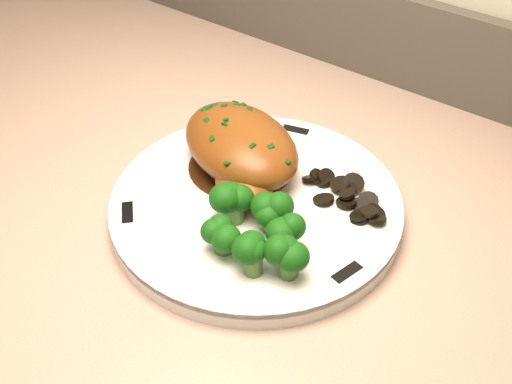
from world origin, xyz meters
The scene contains 8 objects.
plate centered at (0.30, 1.67, 0.90)m, with size 0.30×0.30×0.02m, color white.
rim_accent_0 centered at (0.43, 1.64, 0.91)m, with size 0.03×0.01×0.00m, color black.
rim_accent_1 centered at (0.27, 1.79, 0.91)m, with size 0.03×0.01×0.00m, color black.
rim_accent_2 centered at (0.21, 1.57, 0.91)m, with size 0.03×0.01×0.00m, color black.
gravy_pool centered at (0.26, 1.70, 0.91)m, with size 0.11×0.11×0.00m, color #321709.
chicken_breast centered at (0.26, 1.70, 0.94)m, with size 0.18×0.15×0.06m.
mushroom_pile centered at (0.37, 1.71, 0.92)m, with size 0.09×0.07×0.02m.
broccoli_florets centered at (0.35, 1.61, 0.93)m, with size 0.11×0.08×0.04m.
Camera 1 is at (0.59, 1.28, 1.34)m, focal length 45.00 mm.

